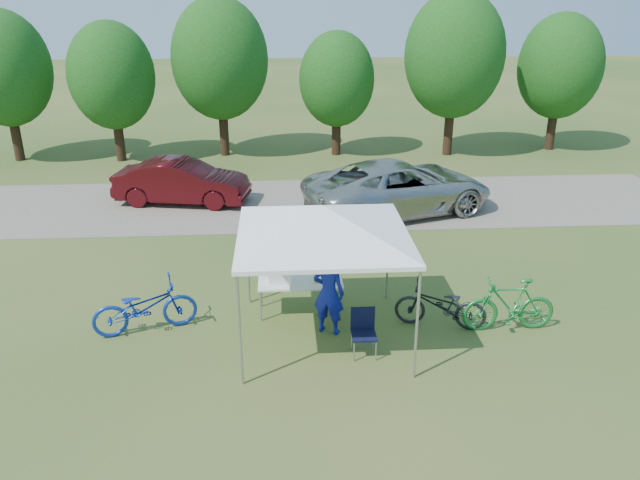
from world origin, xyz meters
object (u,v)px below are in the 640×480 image
object	(u,v)px
cooler	(280,274)
bike_green	(509,305)
folding_chair	(363,328)
bike_dark	(440,306)
folding_table	(300,283)
minivan	(399,187)
bike_blue	(145,307)
cyclist	(329,293)
sedan	(182,182)

from	to	relation	value
cooler	bike_green	xyz separation A→B (m)	(4.52, -0.98, -0.34)
folding_chair	bike_dark	bearing A→B (deg)	26.61
folding_table	minivan	world-z (taller)	minivan
minivan	bike_blue	bearing A→B (deg)	118.18
bike_green	cyclist	bearing A→B (deg)	-92.70
minivan	cyclist	bearing A→B (deg)	140.64
folding_chair	cyclist	distance (m)	1.04
bike_blue	folding_chair	bearing A→B (deg)	-120.39
cyclist	bike_dark	xyz separation A→B (m)	(2.25, 0.04, -0.38)
folding_chair	minivan	size ratio (longest dim) A/B	0.16
folding_table	cyclist	xyz separation A→B (m)	(0.52, -0.82, 0.19)
folding_chair	bike_blue	size ratio (longest dim) A/B	0.44
cooler	sedan	world-z (taller)	sedan
folding_table	sedan	world-z (taller)	sedan
cooler	bike_dark	xyz separation A→B (m)	(3.19, -0.78, -0.42)
folding_table	cyclist	size ratio (longest dim) A/B	1.02
cyclist	bike_green	xyz separation A→B (m)	(3.57, -0.15, -0.31)
bike_blue	bike_green	world-z (taller)	bike_green
cyclist	minivan	bearing A→B (deg)	-88.60
folding_chair	cooler	xyz separation A→B (m)	(-1.53, 1.61, 0.37)
folding_chair	sedan	distance (m)	10.05
minivan	sedan	size ratio (longest dim) A/B	1.37
bike_green	bike_dark	bearing A→B (deg)	-98.71
minivan	cooler	bearing A→B (deg)	130.98
bike_blue	bike_green	distance (m)	7.20
folding_chair	minivan	bearing A→B (deg)	74.98
minivan	sedan	distance (m)	6.74
bike_blue	sedan	bearing A→B (deg)	-13.78
folding_chair	minivan	distance (m)	7.91
folding_table	folding_chair	world-z (taller)	folding_chair
folding_table	bike_blue	size ratio (longest dim) A/B	0.86
folding_table	folding_chair	size ratio (longest dim) A/B	1.96
cooler	cyclist	xyz separation A→B (m)	(0.94, -0.82, -0.04)
sedan	bike_blue	bearing A→B (deg)	-167.55
cyclist	minivan	distance (m)	7.34
bike_dark	folding_table	bearing A→B (deg)	-89.93
bike_green	bike_dark	xyz separation A→B (m)	(-1.33, 0.20, -0.08)
cooler	cyclist	world-z (taller)	cyclist
bike_blue	bike_dark	size ratio (longest dim) A/B	1.12
bike_green	minivan	xyz separation A→B (m)	(-0.94, 7.00, 0.25)
bike_blue	bike_dark	distance (m)	5.87
sedan	cyclist	bearing A→B (deg)	-144.19
folding_chair	cooler	bearing A→B (deg)	133.52
cooler	bike_dark	distance (m)	3.31
bike_green	sedan	bearing A→B (deg)	-138.06
folding_chair	minivan	xyz separation A→B (m)	(2.05, 7.64, 0.28)
cyclist	bike_dark	distance (m)	2.28
cooler	sedan	bearing A→B (deg)	112.44
cooler	cyclist	size ratio (longest dim) A/B	0.29
bike_blue	sedan	xyz separation A→B (m)	(-0.36, 7.90, 0.17)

